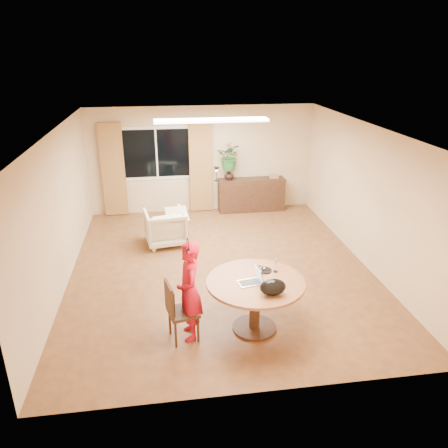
% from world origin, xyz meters
% --- Properties ---
extents(floor, '(6.50, 6.50, 0.00)m').
position_xyz_m(floor, '(0.00, 0.00, 0.00)').
color(floor, brown).
rests_on(floor, ground).
extents(ceiling, '(6.50, 6.50, 0.00)m').
position_xyz_m(ceiling, '(0.00, 0.00, 2.60)').
color(ceiling, white).
rests_on(ceiling, wall_back).
extents(wall_back, '(5.50, 0.00, 5.50)m').
position_xyz_m(wall_back, '(0.00, 3.25, 1.30)').
color(wall_back, tan).
rests_on(wall_back, floor).
extents(wall_left, '(0.00, 6.50, 6.50)m').
position_xyz_m(wall_left, '(-2.75, 0.00, 1.30)').
color(wall_left, tan).
rests_on(wall_left, floor).
extents(wall_right, '(0.00, 6.50, 6.50)m').
position_xyz_m(wall_right, '(2.75, 0.00, 1.30)').
color(wall_right, tan).
rests_on(wall_right, floor).
extents(window, '(1.70, 0.03, 1.30)m').
position_xyz_m(window, '(-1.10, 3.23, 1.50)').
color(window, white).
rests_on(window, wall_back).
extents(curtain_left, '(0.55, 0.08, 2.25)m').
position_xyz_m(curtain_left, '(-2.15, 3.15, 1.15)').
color(curtain_left, brown).
rests_on(curtain_left, wall_back).
extents(curtain_right, '(0.55, 0.08, 2.25)m').
position_xyz_m(curtain_right, '(-0.05, 3.15, 1.15)').
color(curtain_right, brown).
rests_on(curtain_right, wall_back).
extents(ceiling_panel, '(2.20, 0.35, 0.05)m').
position_xyz_m(ceiling_panel, '(0.00, 1.20, 2.57)').
color(ceiling_panel, white).
rests_on(ceiling_panel, ceiling).
extents(dining_table, '(1.41, 1.41, 0.80)m').
position_xyz_m(dining_table, '(0.23, -1.97, 0.63)').
color(dining_table, brown).
rests_on(dining_table, floor).
extents(dining_chair, '(0.51, 0.49, 0.91)m').
position_xyz_m(dining_chair, '(-0.81, -2.05, 0.46)').
color(dining_chair, black).
rests_on(dining_chair, floor).
extents(child, '(0.56, 0.39, 1.47)m').
position_xyz_m(child, '(-0.71, -2.00, 0.74)').
color(child, red).
rests_on(child, floor).
extents(laptop, '(0.36, 0.28, 0.22)m').
position_xyz_m(laptop, '(0.13, -2.02, 0.91)').
color(laptop, '#B7B7BC').
rests_on(laptop, dining_table).
extents(tumbler, '(0.07, 0.07, 0.10)m').
position_xyz_m(tumbler, '(0.34, -1.74, 0.85)').
color(tumbler, white).
rests_on(tumbler, dining_table).
extents(wine_glass, '(0.09, 0.09, 0.21)m').
position_xyz_m(wine_glass, '(0.58, -1.75, 0.91)').
color(wine_glass, white).
rests_on(wine_glass, dining_table).
extents(pot_lid, '(0.28, 0.28, 0.04)m').
position_xyz_m(pot_lid, '(0.42, -1.70, 0.82)').
color(pot_lid, white).
rests_on(pot_lid, dining_table).
extents(handbag, '(0.40, 0.31, 0.24)m').
position_xyz_m(handbag, '(0.38, -2.37, 0.92)').
color(handbag, black).
rests_on(handbag, dining_table).
extents(armchair, '(0.91, 0.93, 0.75)m').
position_xyz_m(armchair, '(-0.99, 1.27, 0.37)').
color(armchair, '#C3B19A').
rests_on(armchair, floor).
extents(throw, '(0.50, 0.59, 0.03)m').
position_xyz_m(throw, '(-0.74, 1.17, 0.76)').
color(throw, beige).
rests_on(throw, armchair).
extents(sideboard, '(1.66, 0.41, 0.83)m').
position_xyz_m(sideboard, '(1.21, 3.01, 0.41)').
color(sideboard, black).
rests_on(sideboard, floor).
extents(vase, '(0.29, 0.29, 0.25)m').
position_xyz_m(vase, '(0.64, 3.01, 0.95)').
color(vase, black).
rests_on(vase, sideboard).
extents(bouquet, '(0.73, 0.68, 0.66)m').
position_xyz_m(bouquet, '(0.66, 3.01, 1.41)').
color(bouquet, '#235E24').
rests_on(bouquet, vase).
extents(book_stack, '(0.26, 0.23, 0.09)m').
position_xyz_m(book_stack, '(1.78, 3.01, 0.87)').
color(book_stack, '#8B6746').
rests_on(book_stack, sideboard).
extents(desk_lamp, '(0.17, 0.17, 0.37)m').
position_xyz_m(desk_lamp, '(0.32, 2.96, 1.01)').
color(desk_lamp, black).
rests_on(desk_lamp, sideboard).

